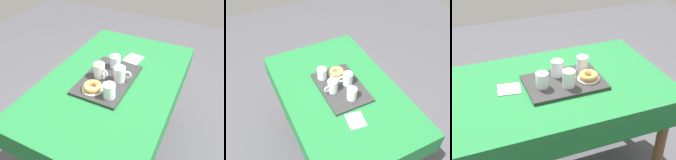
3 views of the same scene
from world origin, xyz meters
The scene contains 10 objects.
ground_plane centered at (0.00, 0.00, 0.00)m, with size 6.00×6.00×0.00m, color #47474C.
dining_table centered at (0.00, 0.00, 0.64)m, with size 1.28×0.82×0.75m.
serving_tray centered at (-0.03, 0.02, 0.76)m, with size 0.45×0.31×0.02m, color #2D2D2D.
tea_mug_left centered at (-0.03, 0.08, 0.81)m, with size 0.07×0.11×0.10m.
tea_mug_right centered at (-0.01, -0.06, 0.81)m, with size 0.07×0.11×0.10m.
water_glass_near centered at (0.11, 0.03, 0.81)m, with size 0.07×0.07×0.09m.
water_glass_far centered at (-0.18, -0.07, 0.81)m, with size 0.07×0.07×0.09m.
donut_plate_left centered at (-0.17, 0.05, 0.77)m, with size 0.13×0.13×0.01m, color white.
sugar_donut_left centered at (-0.17, 0.05, 0.79)m, with size 0.11×0.11×0.04m, color tan.
paper_napkin centered at (0.29, -0.03, 0.75)m, with size 0.13×0.11×0.01m, color white.
Camera 2 is at (1.16, -0.60, 2.08)m, focal length 40.56 mm.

